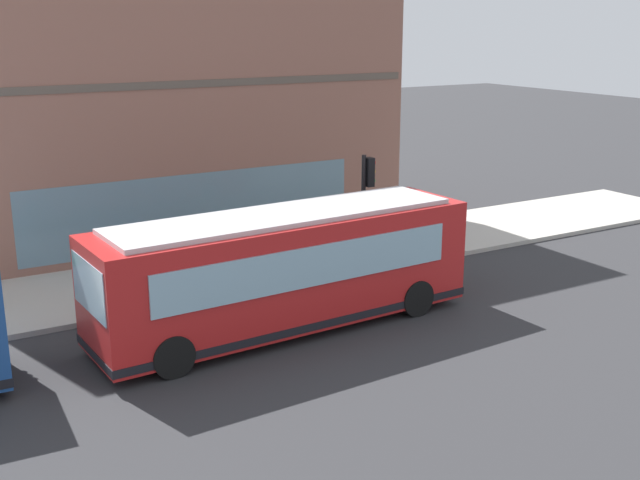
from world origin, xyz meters
TOP-DOWN VIEW (x-y plane):
  - ground at (0.00, 0.00)m, footprint 120.00×120.00m
  - sidewalk_curb at (4.94, 0.00)m, footprint 4.68×40.00m
  - building_corner at (10.52, 0.00)m, footprint 6.55×16.63m
  - city_bus_nearside at (-0.09, 0.54)m, footprint 3.04×10.15m
  - traffic_light_near_corner at (3.00, -4.00)m, footprint 0.32×0.49m
  - fire_hydrant at (4.81, 0.80)m, footprint 0.35×0.35m
  - pedestrian_near_hydrant at (3.76, -6.11)m, footprint 0.32×0.32m
  - newspaper_vending_box at (5.98, 1.68)m, footprint 0.44×0.42m

SIDE VIEW (x-z plane):
  - ground at x=0.00m, z-range 0.00..0.00m
  - sidewalk_curb at x=4.94m, z-range 0.00..0.15m
  - fire_hydrant at x=4.81m, z-range 0.14..0.88m
  - newspaper_vending_box at x=5.98m, z-range 0.15..1.05m
  - pedestrian_near_hydrant at x=3.76m, z-range 0.27..1.88m
  - city_bus_nearside at x=-0.09m, z-range 0.02..3.09m
  - traffic_light_near_corner at x=3.00m, z-range 0.85..4.42m
  - building_corner at x=10.52m, z-range -0.01..10.39m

